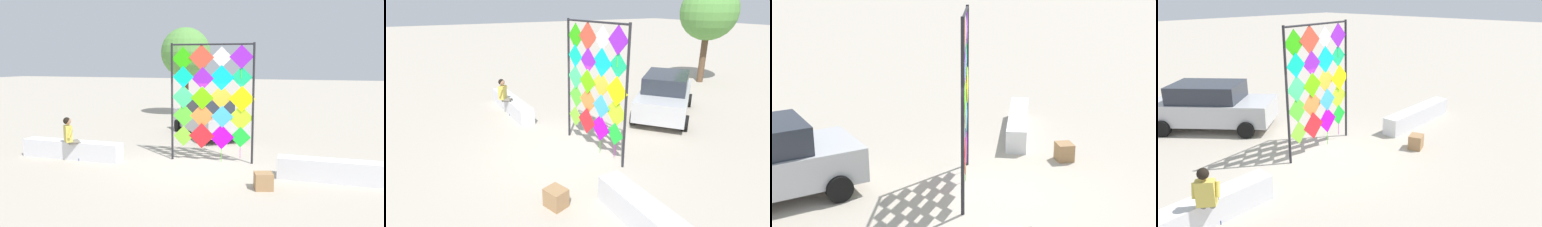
# 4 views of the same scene
# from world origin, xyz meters

# --- Properties ---
(ground) EXTENTS (120.00, 120.00, 0.00)m
(ground) POSITION_xyz_m (0.00, 0.00, 0.00)
(ground) COLOR #ADA393
(plaza_ledge_left) EXTENTS (3.53, 0.52, 0.59)m
(plaza_ledge_left) POSITION_xyz_m (-4.21, -0.40, 0.29)
(plaza_ledge_left) COLOR silver
(plaza_ledge_left) RESTS_ON ground
(plaza_ledge_right) EXTENTS (3.53, 0.52, 0.59)m
(plaza_ledge_right) POSITION_xyz_m (4.21, -0.40, 0.29)
(plaza_ledge_right) COLOR silver
(plaza_ledge_right) RESTS_ON ground
(kite_display_rack) EXTENTS (2.67, 0.30, 3.76)m
(kite_display_rack) POSITION_xyz_m (0.30, 0.60, 2.11)
(kite_display_rack) COLOR #232328
(kite_display_rack) RESTS_ON ground
(seated_vendor) EXTENTS (0.68, 0.69, 1.44)m
(seated_vendor) POSITION_xyz_m (-4.01, -0.72, 0.84)
(seated_vendor) COLOR #666056
(seated_vendor) RESTS_ON ground
(parked_car) EXTENTS (3.96, 4.33, 1.60)m
(parked_car) POSITION_xyz_m (-0.95, 4.71, 0.81)
(parked_car) COLOR #B7B7BC
(parked_car) RESTS_ON ground
(cardboard_box_large) EXTENTS (0.54, 0.50, 0.43)m
(cardboard_box_large) POSITION_xyz_m (2.20, -1.59, 0.21)
(cardboard_box_large) COLOR #9E754C
(cardboard_box_large) RESTS_ON ground
(tree_far_right) EXTENTS (2.99, 2.93, 5.19)m
(tree_far_right) POSITION_xyz_m (-3.96, 10.33, 3.63)
(tree_far_right) COLOR brown
(tree_far_right) RESTS_ON ground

